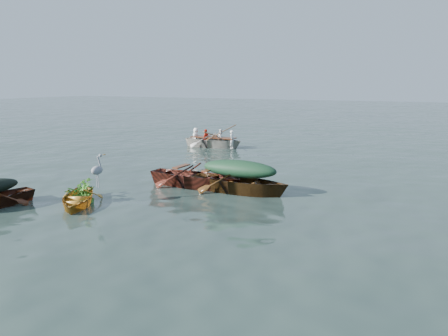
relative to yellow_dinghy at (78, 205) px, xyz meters
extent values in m
plane|color=#2C3E37|center=(1.51, 1.08, 0.00)|extent=(140.00, 140.00, 0.00)
imported|color=#B87E24|center=(0.00, 0.00, 0.00)|extent=(2.44, 2.86, 0.69)
imported|color=#513012|center=(3.34, 3.17, 0.00)|extent=(4.30, 1.36, 1.00)
imported|color=maroon|center=(1.84, 3.18, 0.00)|extent=(4.42, 1.48, 1.02)
imported|color=beige|center=(-1.61, 10.94, 0.00)|extent=(4.25, 1.35, 1.00)
ellipsoid|color=#16381F|center=(3.34, 3.17, 0.76)|extent=(2.37, 0.75, 0.52)
imported|color=#2D6319|center=(-0.28, 0.47, 0.64)|extent=(1.08, 1.14, 0.60)
imported|color=white|center=(-1.61, 10.94, 0.88)|extent=(2.98, 1.20, 0.76)
camera|label=1|loc=(8.58, -8.41, 3.26)|focal=35.00mm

